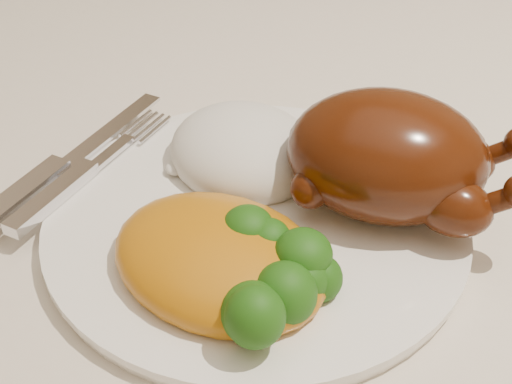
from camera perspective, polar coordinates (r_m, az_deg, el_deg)
The scene contains 7 objects.
dining_table at distance 0.65m, azimuth 17.94°, elevation -5.41°, with size 1.60×0.90×0.76m.
tablecloth at distance 0.61m, azimuth 19.25°, elevation -0.34°, with size 1.73×1.03×0.18m.
dinner_plate at distance 0.49m, azimuth 0.00°, elevation -2.40°, with size 0.29×0.29×0.01m, color white.
roast_chicken at distance 0.48m, azimuth 10.84°, elevation 2.78°, with size 0.18×0.13×0.09m.
rice_mound at distance 0.53m, azimuth -0.97°, elevation 3.18°, with size 0.14×0.13×0.06m.
mac_and_cheese at distance 0.43m, azimuth -1.38°, elevation -5.94°, with size 0.15×0.13×0.06m.
cutlery at distance 0.54m, azimuth -15.02°, elevation 1.42°, with size 0.04×0.19×0.01m.
Camera 1 is at (0.05, -0.49, 1.09)m, focal length 50.00 mm.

